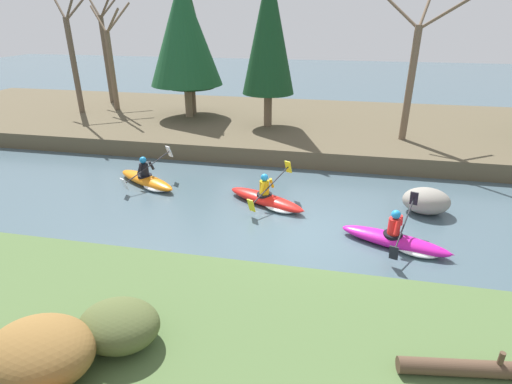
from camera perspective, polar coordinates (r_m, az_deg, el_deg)
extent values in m
plane|color=#425660|center=(10.89, 7.28, -5.88)|extent=(90.00, 90.00, 0.00)
cube|color=brown|center=(20.06, 9.79, 9.10)|extent=(44.00, 10.19, 0.68)
cylinder|color=brown|center=(21.21, -9.07, 12.74)|extent=(0.36, 0.36, 1.32)
cone|color=#1E4723|center=(20.83, -9.70, 21.69)|extent=(2.36, 2.36, 5.30)
cylinder|color=#7A664C|center=(20.62, -9.62, 12.73)|extent=(0.36, 0.36, 1.57)
cone|color=#194C28|center=(20.26, -10.27, 21.55)|extent=(3.45, 3.45, 4.77)
cylinder|color=brown|center=(18.51, 1.71, 11.65)|extent=(0.36, 0.36, 1.49)
cone|color=#143D1E|center=(18.08, 1.85, 22.16)|extent=(2.28, 2.28, 5.27)
cylinder|color=brown|center=(23.00, -24.52, 15.97)|extent=(0.28, 0.28, 4.59)
cylinder|color=brown|center=(23.88, -26.50, 22.86)|extent=(1.70, 1.45, 1.54)
cylinder|color=brown|center=(21.82, -25.02, 22.96)|extent=(1.79, 1.52, 1.36)
cylinder|color=brown|center=(23.45, -23.79, 23.53)|extent=(0.79, 1.92, 1.71)
cylinder|color=brown|center=(25.08, -20.53, 17.18)|extent=(0.28, 0.28, 4.67)
cylinder|color=brown|center=(25.97, -22.38, 23.64)|extent=(1.73, 1.48, 1.56)
cylinder|color=brown|center=(23.92, -20.62, 23.76)|extent=(1.82, 1.55, 1.38)
cylinder|color=brown|center=(25.60, -19.74, 24.22)|extent=(0.80, 1.95, 1.74)
cylinder|color=brown|center=(22.99, -19.86, 15.91)|extent=(0.28, 0.28, 4.00)
cylinder|color=brown|center=(23.68, -21.56, 21.96)|extent=(1.50, 1.28, 1.35)
cylinder|color=brown|center=(21.93, -19.88, 21.92)|extent=(1.57, 1.34, 1.19)
cylinder|color=brown|center=(23.37, -19.11, 22.46)|extent=(0.70, 1.69, 1.50)
cylinder|color=brown|center=(17.24, 21.15, 14.06)|extent=(0.28, 0.28, 4.37)
cylinder|color=brown|center=(17.58, 19.64, 23.43)|extent=(1.63, 1.39, 1.47)
cylinder|color=brown|center=(16.55, 25.86, 22.24)|extent=(1.71, 1.46, 1.30)
cylinder|color=brown|center=(17.96, 23.24, 23.19)|extent=(0.76, 1.83, 1.63)
ellipsoid|color=brown|center=(6.70, -28.48, -19.50)|extent=(1.55, 1.29, 0.84)
ellipsoid|color=#4C562D|center=(6.81, -18.96, -17.54)|extent=(1.28, 1.06, 0.69)
ellipsoid|color=#C61999|center=(10.74, 19.11, -6.54)|extent=(2.75, 1.44, 0.34)
cone|color=#C61999|center=(10.65, 25.66, -7.90)|extent=(0.40, 0.30, 0.20)
cylinder|color=black|center=(10.68, 18.95, -5.81)|extent=(0.61, 0.61, 0.08)
cylinder|color=red|center=(10.56, 19.13, -4.63)|extent=(0.38, 0.38, 0.42)
sphere|color=#1E89D1|center=(10.42, 19.37, -3.06)|extent=(0.29, 0.29, 0.23)
cylinder|color=red|center=(10.72, 20.00, -3.80)|extent=(0.16, 0.24, 0.35)
cylinder|color=red|center=(10.30, 19.45, -4.89)|extent=(0.16, 0.24, 0.35)
cylinder|color=black|center=(10.48, 20.45, -4.29)|extent=(0.65, 1.82, 0.65)
cube|color=black|center=(11.20, 21.64, -0.86)|extent=(0.24, 0.21, 0.41)
cube|color=black|center=(9.80, 19.07, -8.22)|extent=(0.24, 0.21, 0.41)
ellipsoid|color=white|center=(10.73, 21.92, -7.55)|extent=(1.27, 1.02, 0.18)
ellipsoid|color=red|center=(12.32, 1.38, -1.06)|extent=(2.69, 1.72, 0.34)
cone|color=red|center=(11.70, 6.30, -2.55)|extent=(0.40, 0.33, 0.20)
cylinder|color=black|center=(12.29, 1.20, -0.39)|extent=(0.64, 0.64, 0.08)
cylinder|color=yellow|center=(12.18, 1.21, 0.68)|extent=(0.40, 0.40, 0.42)
sphere|color=#1E89D1|center=(12.06, 1.22, 2.09)|extent=(0.31, 0.31, 0.23)
cylinder|color=yellow|center=(12.28, 2.25, 1.29)|extent=(0.18, 0.24, 0.35)
cylinder|color=yellow|center=(11.92, 0.91, 0.58)|extent=(0.18, 0.24, 0.35)
cylinder|color=black|center=(12.01, 2.10, 0.97)|extent=(0.87, 1.74, 0.65)
cube|color=yellow|center=(12.63, 4.63, 3.60)|extent=(0.25, 0.23, 0.41)
cube|color=yellow|center=(11.45, -0.70, -1.94)|extent=(0.25, 0.23, 0.41)
ellipsoid|color=white|center=(12.07, 3.48, -2.08)|extent=(1.30, 1.11, 0.18)
ellipsoid|color=orange|center=(14.27, -15.42, 1.65)|extent=(2.67, 1.80, 0.34)
cone|color=orange|center=(13.32, -12.28, 0.45)|extent=(0.40, 0.34, 0.20)
cylinder|color=black|center=(14.25, -15.60, 2.24)|extent=(0.65, 0.65, 0.08)
cylinder|color=black|center=(14.17, -15.71, 3.18)|extent=(0.41, 0.41, 0.42)
sphere|color=#1E89D1|center=(14.06, -15.85, 4.41)|extent=(0.31, 0.31, 0.23)
cylinder|color=black|center=(14.19, -14.73, 3.69)|extent=(0.19, 0.24, 0.35)
cylinder|color=black|center=(13.93, -16.30, 3.14)|extent=(0.19, 0.24, 0.35)
cylinder|color=black|center=(13.94, -15.21, 3.46)|extent=(0.93, 1.71, 0.65)
cube|color=white|center=(14.37, -12.30, 5.68)|extent=(0.25, 0.23, 0.41)
cube|color=white|center=(13.58, -18.28, 1.10)|extent=(0.25, 0.23, 0.41)
ellipsoid|color=white|center=(13.88, -14.04, 0.81)|extent=(1.30, 1.13, 0.18)
ellipsoid|color=gray|center=(12.76, 23.15, -1.17)|extent=(1.34, 1.05, 0.76)
cylinder|color=#4C3828|center=(6.98, 29.68, -21.11)|extent=(2.39, 0.56, 0.24)
cylinder|color=#4C3828|center=(6.93, 31.64, -19.56)|extent=(0.08, 0.08, 0.20)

